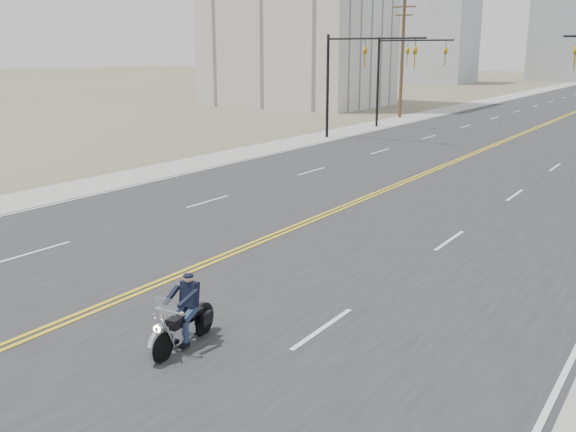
% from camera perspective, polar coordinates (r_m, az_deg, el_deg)
% --- Properties ---
extents(ground_plane, '(400.00, 400.00, 0.00)m').
position_cam_1_polar(ground_plane, '(14.71, -22.86, -10.27)').
color(ground_plane, '#776D56').
rests_on(ground_plane, ground).
extents(sidewalk_left, '(3.00, 200.00, 0.01)m').
position_cam_1_polar(sidewalk_left, '(80.72, 16.92, 9.63)').
color(sidewalk_left, '#A5A5A0').
rests_on(sidewalk_left, ground).
extents(traffic_mast_left, '(7.10, 0.26, 7.00)m').
position_cam_1_polar(traffic_mast_left, '(44.18, 5.90, 13.13)').
color(traffic_mast_left, black).
rests_on(traffic_mast_left, ground).
extents(traffic_mast_far, '(6.10, 0.26, 7.00)m').
position_cam_1_polar(traffic_mast_far, '(51.54, 9.79, 13.10)').
color(traffic_mast_far, black).
rests_on(traffic_mast_far, ground).
extents(utility_pole_left, '(2.20, 0.30, 10.50)m').
position_cam_1_polar(utility_pole_left, '(60.14, 10.11, 13.82)').
color(utility_pole_left, brown).
rests_on(utility_pole_left, ground).
extents(haze_bldg_a, '(14.00, 12.00, 22.00)m').
position_cam_1_polar(haze_bldg_a, '(130.80, 12.98, 16.30)').
color(haze_bldg_a, '#B7BCC6').
rests_on(haze_bldg_a, ground).
extents(haze_bldg_f, '(12.00, 12.00, 16.00)m').
position_cam_1_polar(haze_bldg_f, '(150.32, 9.47, 15.02)').
color(haze_bldg_f, '#ADB2B7').
rests_on(haze_bldg_f, ground).
extents(motorcyclist, '(1.04, 2.04, 1.53)m').
position_cam_1_polar(motorcyclist, '(13.21, -9.42, -8.47)').
color(motorcyclist, black).
rests_on(motorcyclist, ground).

